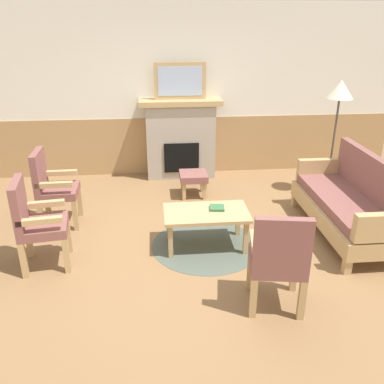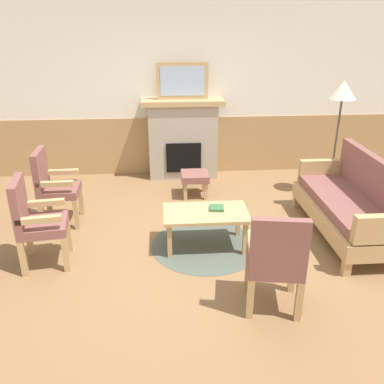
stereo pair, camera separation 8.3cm
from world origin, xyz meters
TOP-DOWN VIEW (x-y plane):
  - ground_plane at (0.00, 0.00)m, footprint 14.00×14.00m
  - wall_back at (0.00, 2.60)m, footprint 7.20×0.14m
  - fireplace at (0.00, 2.35)m, footprint 1.30×0.44m
  - framed_picture at (0.00, 2.35)m, footprint 0.80×0.04m
  - couch at (1.88, 0.17)m, footprint 0.70×1.80m
  - coffee_table at (0.13, 0.03)m, footprint 0.96×0.56m
  - round_rug at (0.13, 0.03)m, footprint 1.27×1.27m
  - book_on_table at (0.26, 0.09)m, footprint 0.18×0.18m
  - footstool at (0.13, 1.50)m, footprint 0.40×0.40m
  - armchair_near_fireplace at (-1.72, 0.76)m, footprint 0.49×0.49m
  - armchair_by_window_left at (-1.68, -0.21)m, footprint 0.54×0.54m
  - armchair_front_left at (0.62, -1.14)m, footprint 0.55×0.55m
  - floor_lamp_by_couch at (2.15, 1.40)m, footprint 0.36×0.36m

SIDE VIEW (x-z plane):
  - ground_plane at x=0.00m, z-range 0.00..0.00m
  - round_rug at x=0.13m, z-range 0.00..0.01m
  - footstool at x=0.13m, z-range 0.10..0.46m
  - coffee_table at x=0.13m, z-range 0.17..0.61m
  - couch at x=1.88m, z-range -0.09..0.89m
  - book_on_table at x=0.26m, z-range 0.44..0.47m
  - armchair_near_fireplace at x=-1.72m, z-range 0.05..1.03m
  - armchair_by_window_left at x=-1.68m, z-range 0.05..1.03m
  - armchair_front_left at x=0.62m, z-range 0.05..1.03m
  - fireplace at x=0.00m, z-range 0.01..1.29m
  - wall_back at x=0.00m, z-range -0.04..2.66m
  - floor_lamp_by_couch at x=2.15m, z-range 0.61..2.29m
  - framed_picture at x=0.00m, z-range 1.28..1.84m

